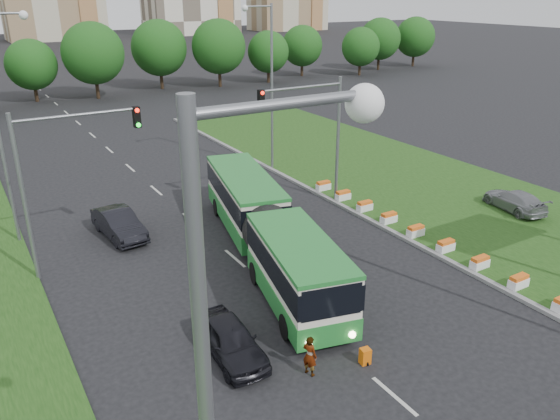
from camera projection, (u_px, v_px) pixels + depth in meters
ground at (354, 294)px, 24.79m from camera, size 360.00×360.00×0.00m
grass_median at (430, 191)px, 37.35m from camera, size 14.00×60.00×0.15m
median_kerb at (350, 210)px, 34.00m from camera, size 0.30×60.00×0.18m
lane_markings at (147, 182)px, 39.19m from camera, size 0.20×100.00×0.01m
flower_planters at (430, 238)px, 29.34m from camera, size 1.10×20.30×0.60m
traffic_mast_median at (317, 123)px, 33.00m from camera, size 5.76×0.32×8.00m
traffic_mast_left at (57, 167)px, 24.92m from camera, size 5.76×0.32×8.00m
street_lamps at (198, 128)px, 29.01m from camera, size 36.00×60.00×12.00m
tree_line at (153, 58)px, 71.49m from camera, size 120.00×8.00×9.00m
articulated_bus at (262, 228)px, 27.43m from camera, size 2.65×16.99×2.80m
car_left_near at (231, 340)px, 20.38m from camera, size 1.82×4.21×1.41m
car_left_far at (119, 224)px, 30.32m from camera, size 2.09×4.79×1.53m
car_median at (514, 200)px, 33.67m from camera, size 2.49×4.58×1.26m
pedestrian at (310, 356)px, 19.37m from camera, size 0.55×0.67×1.59m
shopping_trolley at (365, 356)px, 20.10m from camera, size 0.37×0.39×0.63m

